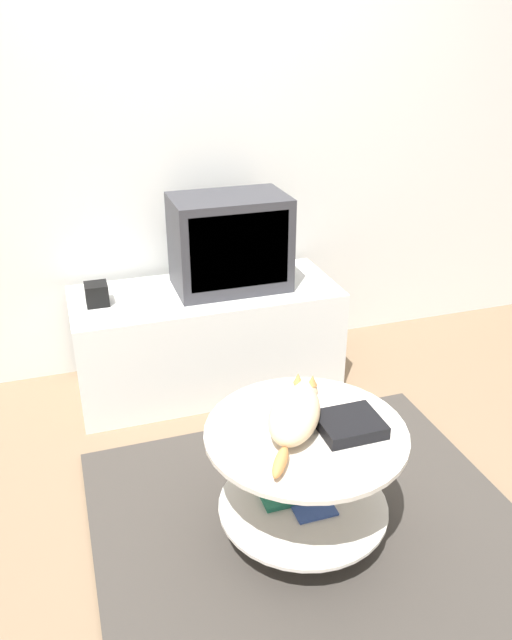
# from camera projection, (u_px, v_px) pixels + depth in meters

# --- Properties ---
(ground_plane) EXTENTS (12.00, 12.00, 0.00)m
(ground_plane) POSITION_uv_depth(u_px,v_px,m) (312.00, 530.00, 2.39)
(ground_plane) COLOR #7F664C
(wall_back) EXTENTS (8.00, 0.05, 2.60)m
(wall_back) POSITION_uv_depth(u_px,v_px,m) (203.00, 121.00, 3.14)
(wall_back) COLOR silver
(wall_back) RESTS_ON ground_plane
(rug) EXTENTS (1.62, 1.45, 0.02)m
(rug) POSITION_uv_depth(u_px,v_px,m) (312.00, 528.00, 2.38)
(rug) COLOR #3D3833
(rug) RESTS_ON ground_plane
(tv_stand) EXTENTS (1.33, 0.56, 0.54)m
(tv_stand) POSITION_uv_depth(u_px,v_px,m) (207.00, 338.00, 3.24)
(tv_stand) COLOR silver
(tv_stand) RESTS_ON ground_plane
(tv) EXTENTS (0.56, 0.36, 0.47)m
(tv) POSITION_uv_depth(u_px,v_px,m) (230.00, 243.00, 3.08)
(tv) COLOR #333338
(tv) RESTS_ON tv_stand
(speaker) EXTENTS (0.11, 0.11, 0.11)m
(speaker) POSITION_uv_depth(u_px,v_px,m) (97.00, 294.00, 2.95)
(speaker) COLOR black
(speaker) RESTS_ON tv_stand
(coffee_table) EXTENTS (0.71, 0.71, 0.47)m
(coffee_table) POSITION_uv_depth(u_px,v_px,m) (304.00, 468.00, 2.22)
(coffee_table) COLOR #B2B2B7
(coffee_table) RESTS_ON rug
(dvd_box) EXTENTS (0.21, 0.18, 0.05)m
(dvd_box) POSITION_uv_depth(u_px,v_px,m) (350.00, 425.00, 2.14)
(dvd_box) COLOR black
(dvd_box) RESTS_ON coffee_table
(cat) EXTENTS (0.33, 0.45, 0.14)m
(cat) POSITION_uv_depth(u_px,v_px,m) (295.00, 413.00, 2.12)
(cat) COLOR beige
(cat) RESTS_ON coffee_table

